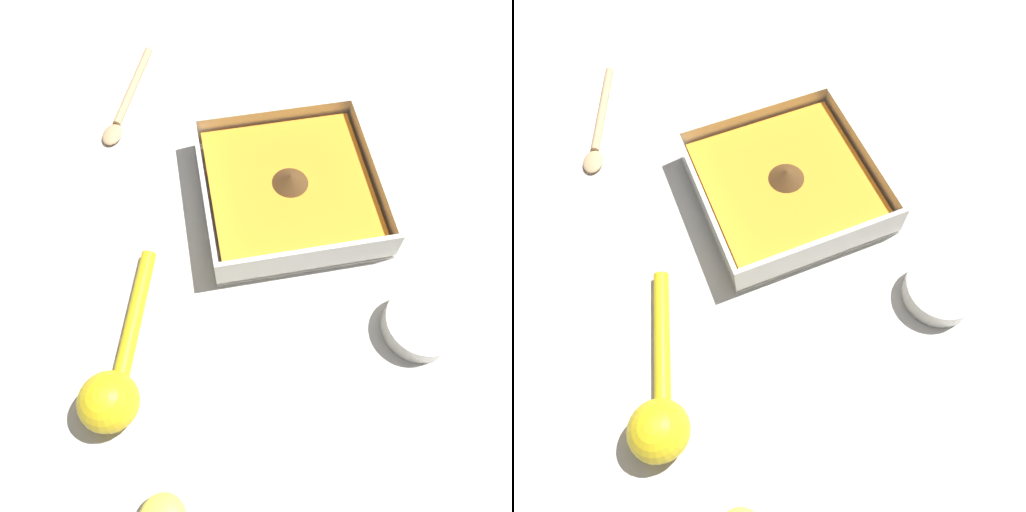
% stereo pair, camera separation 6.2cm
% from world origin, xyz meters
% --- Properties ---
extents(ground_plane, '(4.00, 4.00, 0.00)m').
position_xyz_m(ground_plane, '(0.00, 0.00, 0.00)').
color(ground_plane, beige).
extents(square_dish, '(0.23, 0.23, 0.06)m').
position_xyz_m(square_dish, '(-0.03, 0.03, 0.02)').
color(square_dish, silver).
rests_on(square_dish, ground_plane).
extents(spice_bowl, '(0.09, 0.09, 0.03)m').
position_xyz_m(spice_bowl, '(0.08, -0.18, 0.01)').
color(spice_bowl, silver).
rests_on(spice_bowl, ground_plane).
extents(lemon_squeezer, '(0.09, 0.22, 0.07)m').
position_xyz_m(lemon_squeezer, '(-0.28, -0.20, 0.03)').
color(lemon_squeezer, yellow).
rests_on(lemon_squeezer, ground_plane).
extents(wooden_spoon, '(0.09, 0.20, 0.01)m').
position_xyz_m(wooden_spoon, '(-0.24, 0.25, 0.01)').
color(wooden_spoon, tan).
rests_on(wooden_spoon, ground_plane).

